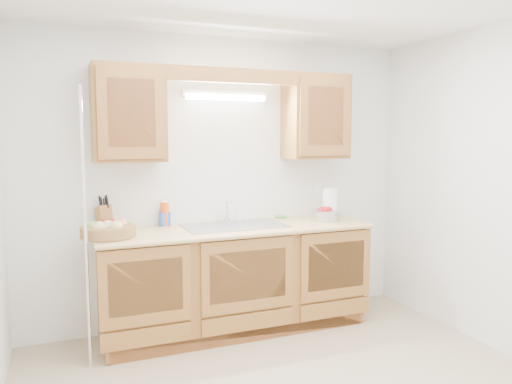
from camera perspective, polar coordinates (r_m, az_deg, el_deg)
name	(u,v)px	position (r m, az deg, el deg)	size (l,w,h in m)	color
room	(301,203)	(3.05, 5.12, -1.21)	(3.52, 3.50, 2.50)	tan
base_cabinets	(235,280)	(4.30, -2.41, -9.97)	(2.20, 0.60, 0.86)	olive
countertop	(235,229)	(4.18, -2.37, -4.23)	(2.30, 0.63, 0.04)	tan
upper_cabinet_left	(128,114)	(4.06, -14.39, 8.64)	(0.55, 0.33, 0.75)	olive
upper_cabinet_right	(316,117)	(4.59, 6.82, 8.52)	(0.55, 0.33, 0.75)	olive
valance	(234,76)	(4.15, -2.48, 13.16)	(2.20, 0.05, 0.12)	olive
fluorescent_fixture	(226,96)	(4.35, -3.49, 10.95)	(0.76, 0.08, 0.08)	white
sink	(235,235)	(4.21, -2.47, -4.88)	(0.84, 0.46, 0.36)	#9E9EA3
wire_shelf_pole	(86,230)	(3.69, -18.90, -4.14)	(0.03, 0.03, 2.00)	silver
outlet_plate	(318,189)	(4.81, 7.07, 0.37)	(0.08, 0.01, 0.12)	white
fruit_basket	(108,230)	(3.90, -16.56, -4.14)	(0.48, 0.48, 0.13)	olive
knife_block	(104,218)	(4.17, -16.95, -2.81)	(0.14, 0.19, 0.29)	olive
orange_canister	(165,213)	(4.26, -10.39, -2.42)	(0.09, 0.09, 0.21)	#FC4A0E
soap_bottle	(165,216)	(4.27, -10.40, -2.66)	(0.08, 0.08, 0.18)	blue
sponge	(281,217)	(4.61, 2.88, -2.88)	(0.11, 0.08, 0.02)	#CC333F
paper_towel	(330,204)	(4.56, 8.47, -1.39)	(0.16, 0.16, 0.33)	silver
apple_bowl	(324,215)	(4.50, 7.81, -2.56)	(0.25, 0.25, 0.13)	silver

